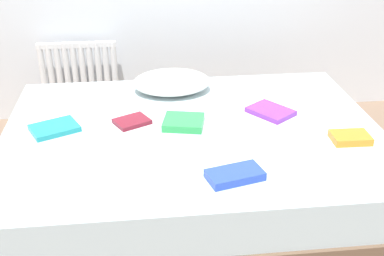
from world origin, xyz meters
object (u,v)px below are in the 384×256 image
object	(u,v)px
radiator	(79,74)
pillow	(172,82)
textbook_teal	(55,128)
textbook_maroon	(132,121)
textbook_blue	(235,175)
textbook_purple	(271,111)
bed	(193,170)
textbook_orange	(350,138)
textbook_green	(184,122)

from	to	relation	value
radiator	pillow	bearing A→B (deg)	-47.28
textbook_teal	textbook_maroon	xyz separation A→B (m)	(0.40, 0.04, -0.00)
textbook_blue	textbook_purple	xyz separation A→B (m)	(0.32, 0.63, -0.01)
bed	textbook_orange	world-z (taller)	textbook_orange
textbook_teal	textbook_green	world-z (taller)	textbook_green
radiator	textbook_teal	world-z (taller)	radiator
pillow	textbook_teal	xyz separation A→B (m)	(-0.64, -0.45, -0.05)
radiator	textbook_green	world-z (taller)	radiator
pillow	textbook_blue	xyz separation A→B (m)	(0.20, -1.01, -0.04)
textbook_teal	textbook_green	bearing A→B (deg)	-27.01
textbook_green	textbook_orange	xyz separation A→B (m)	(0.81, -0.26, -0.00)
bed	textbook_maroon	size ratio (longest dim) A/B	11.52
radiator	textbook_blue	bearing A→B (deg)	-63.92
pillow	textbook_green	distance (m)	0.47
pillow	textbook_blue	size ratio (longest dim) A/B	1.94
bed	pillow	distance (m)	0.61
textbook_teal	radiator	bearing A→B (deg)	64.08
textbook_green	textbook_purple	size ratio (longest dim) A/B	0.89
textbook_teal	textbook_blue	size ratio (longest dim) A/B	0.95
radiator	textbook_green	xyz separation A→B (m)	(0.66, -1.16, 0.14)
bed	radiator	world-z (taller)	radiator
radiator	textbook_maroon	size ratio (longest dim) A/B	3.22
textbook_blue	textbook_purple	size ratio (longest dim) A/B	1.04
pillow	textbook_maroon	size ratio (longest dim) A/B	2.70
bed	textbook_blue	distance (m)	0.57
textbook_purple	textbook_teal	bearing A→B (deg)	-123.37
radiator	textbook_orange	bearing A→B (deg)	-44.12
textbook_green	textbook_maroon	size ratio (longest dim) A/B	1.19
pillow	radiator	bearing A→B (deg)	132.72
radiator	textbook_teal	xyz separation A→B (m)	(-0.01, -1.14, 0.13)
radiator	textbook_orange	size ratio (longest dim) A/B	3.01
pillow	textbook_green	size ratio (longest dim) A/B	2.27
bed	textbook_purple	size ratio (longest dim) A/B	8.63
textbook_teal	textbook_purple	size ratio (longest dim) A/B	0.99
textbook_green	textbook_maroon	world-z (taller)	textbook_green
textbook_purple	radiator	bearing A→B (deg)	-169.65
textbook_teal	textbook_purple	bearing A→B (deg)	-21.78
pillow	textbook_teal	distance (m)	0.79
textbook_maroon	pillow	bearing A→B (deg)	31.83
radiator	textbook_purple	world-z (taller)	radiator
bed	textbook_blue	xyz separation A→B (m)	(0.13, -0.49, 0.27)
textbook_orange	textbook_maroon	xyz separation A→B (m)	(-1.08, 0.32, -0.01)
textbook_orange	radiator	bearing A→B (deg)	137.53
textbook_blue	textbook_purple	distance (m)	0.71
radiator	pillow	xyz separation A→B (m)	(0.63, -0.68, 0.18)
textbook_orange	pillow	bearing A→B (deg)	140.18
radiator	bed	bearing A→B (deg)	-59.65
bed	textbook_teal	distance (m)	0.77
textbook_green	textbook_purple	bearing A→B (deg)	23.06
radiator	textbook_blue	world-z (taller)	radiator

